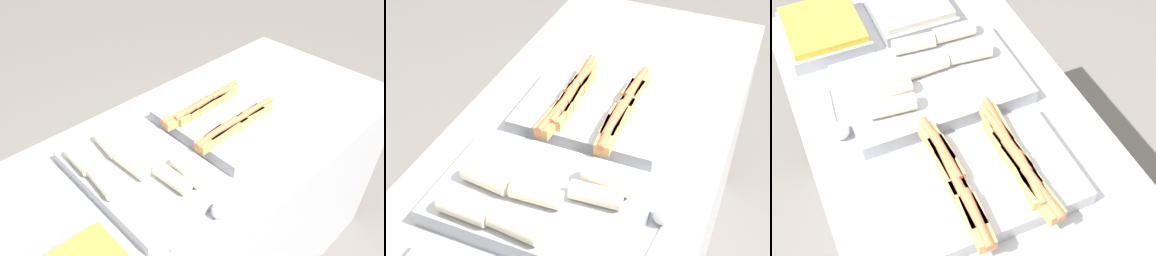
# 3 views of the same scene
# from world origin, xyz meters

# --- Properties ---
(counter) EXTENTS (1.76, 0.81, 0.91)m
(counter) POSITION_xyz_m (0.00, 0.00, 0.46)
(counter) COLOR #A8AAB2
(counter) RESTS_ON ground_plane
(tray_hotdogs) EXTENTS (0.42, 0.45, 0.10)m
(tray_hotdogs) POSITION_xyz_m (0.06, 0.00, 0.95)
(tray_hotdogs) COLOR #A8AAB2
(tray_hotdogs) RESTS_ON counter
(tray_wraps) EXTENTS (0.36, 0.54, 0.10)m
(tray_wraps) POSITION_xyz_m (-0.34, -0.00, 0.94)
(tray_wraps) COLOR #A8AAB2
(tray_wraps) RESTS_ON counter
(serving_spoon_near) EXTENTS (0.22, 0.05, 0.05)m
(serving_spoon_near) POSITION_xyz_m (-0.27, -0.30, 0.93)
(serving_spoon_near) COLOR silver
(serving_spoon_near) RESTS_ON counter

